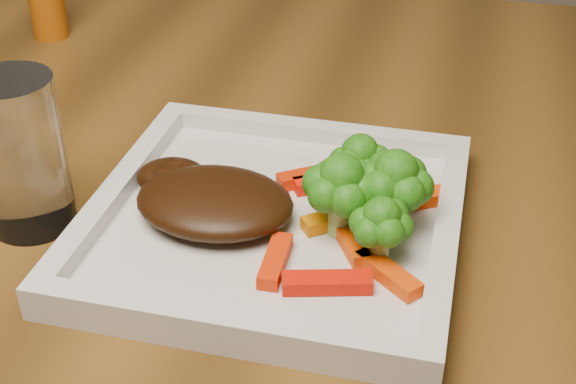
# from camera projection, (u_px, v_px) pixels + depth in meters

# --- Properties ---
(plate) EXTENTS (0.27, 0.27, 0.01)m
(plate) POSITION_uv_depth(u_px,v_px,m) (275.00, 225.00, 0.60)
(plate) COLOR silver
(plate) RESTS_ON dining_table
(steak) EXTENTS (0.12, 0.10, 0.03)m
(steak) POSITION_uv_depth(u_px,v_px,m) (215.00, 202.00, 0.59)
(steak) COLOR black
(steak) RESTS_ON plate
(broccoli_0) EXTENTS (0.06, 0.06, 0.07)m
(broccoli_0) POSITION_uv_depth(u_px,v_px,m) (360.00, 160.00, 0.60)
(broccoli_0) COLOR #2A6510
(broccoli_0) RESTS_ON plate
(broccoli_1) EXTENTS (0.07, 0.07, 0.06)m
(broccoli_1) POSITION_uv_depth(u_px,v_px,m) (394.00, 192.00, 0.57)
(broccoli_1) COLOR #3D7413
(broccoli_1) RESTS_ON plate
(broccoli_2) EXTENTS (0.06, 0.06, 0.06)m
(broccoli_2) POSITION_uv_depth(u_px,v_px,m) (381.00, 227.00, 0.54)
(broccoli_2) COLOR #327413
(broccoli_2) RESTS_ON plate
(broccoli_3) EXTENTS (0.07, 0.07, 0.06)m
(broccoli_3) POSITION_uv_depth(u_px,v_px,m) (340.00, 197.00, 0.57)
(broccoli_3) COLOR #136A11
(broccoli_3) RESTS_ON plate
(carrot_0) EXTENTS (0.06, 0.03, 0.01)m
(carrot_0) POSITION_uv_depth(u_px,v_px,m) (327.00, 283.00, 0.53)
(carrot_0) COLOR red
(carrot_0) RESTS_ON plate
(carrot_1) EXTENTS (0.05, 0.05, 0.01)m
(carrot_1) POSITION_uv_depth(u_px,v_px,m) (388.00, 273.00, 0.54)
(carrot_1) COLOR #D93A03
(carrot_1) RESTS_ON plate
(carrot_2) EXTENTS (0.02, 0.05, 0.01)m
(carrot_2) POSITION_uv_depth(u_px,v_px,m) (275.00, 261.00, 0.55)
(carrot_2) COLOR red
(carrot_2) RESTS_ON plate
(carrot_3) EXTENTS (0.06, 0.04, 0.01)m
(carrot_3) POSITION_uv_depth(u_px,v_px,m) (412.00, 200.00, 0.61)
(carrot_3) COLOR #F23B03
(carrot_3) RESTS_ON plate
(carrot_4) EXTENTS (0.05, 0.04, 0.01)m
(carrot_4) POSITION_uv_depth(u_px,v_px,m) (310.00, 176.00, 0.64)
(carrot_4) COLOR red
(carrot_4) RESTS_ON plate
(carrot_5) EXTENTS (0.04, 0.05, 0.01)m
(carrot_5) POSITION_uv_depth(u_px,v_px,m) (351.00, 242.00, 0.56)
(carrot_5) COLOR #DD3F03
(carrot_5) RESTS_ON plate
(carrot_6) EXTENTS (0.05, 0.04, 0.01)m
(carrot_6) POSITION_uv_depth(u_px,v_px,m) (337.00, 218.00, 0.59)
(carrot_6) COLOR #CE6F03
(carrot_6) RESTS_ON plate
(drinking_glass) EXTENTS (0.07, 0.07, 0.12)m
(drinking_glass) POSITION_uv_depth(u_px,v_px,m) (21.00, 155.00, 0.58)
(drinking_glass) COLOR white
(drinking_glass) RESTS_ON dining_table
(carrot_7) EXTENTS (0.05, 0.04, 0.01)m
(carrot_7) POSITION_uv_depth(u_px,v_px,m) (327.00, 182.00, 0.63)
(carrot_7) COLOR #F51203
(carrot_7) RESTS_ON plate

